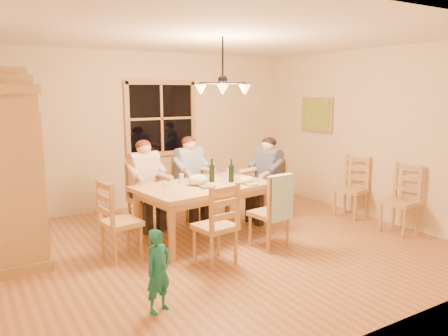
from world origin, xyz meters
TOP-DOWN VIEW (x-y plane):
  - floor at (0.00, 0.00)m, footprint 5.50×5.50m
  - ceiling at (0.00, 0.00)m, footprint 5.50×5.00m
  - wall_back at (0.00, 2.50)m, footprint 5.50×0.02m
  - wall_right at (2.75, 0.00)m, footprint 0.02×5.00m
  - window at (0.20, 2.47)m, footprint 1.30×0.06m
  - painting at (2.71, 1.20)m, footprint 0.06×0.78m
  - chandelier at (-0.00, 0.00)m, footprint 0.77×0.68m
  - armoire at (-2.42, 0.96)m, footprint 0.66×1.40m
  - dining_table at (-0.07, 0.41)m, footprint 1.92×1.32m
  - chair_far_left at (-0.62, 1.19)m, footprint 0.49×0.47m
  - chair_far_right at (0.17, 1.30)m, footprint 0.49×0.47m
  - chair_near_left at (-0.40, -0.49)m, footprint 0.49×0.47m
  - chair_near_right at (0.49, -0.37)m, footprint 0.49×0.47m
  - chair_end_left at (-1.30, 0.25)m, footprint 0.47×0.49m
  - chair_end_right at (1.17, 0.58)m, footprint 0.47×0.49m
  - adult_woman at (-0.62, 1.19)m, footprint 0.43×0.47m
  - adult_plaid_man at (0.17, 1.30)m, footprint 0.43×0.47m
  - adult_slate_man at (1.17, 0.58)m, footprint 0.47×0.43m
  - towel at (0.51, -0.55)m, footprint 0.39×0.15m
  - wine_bottle_a at (0.12, 0.51)m, footprint 0.08×0.08m
  - wine_bottle_b at (0.35, 0.35)m, footprint 0.08×0.08m
  - plate_woman at (-0.49, 0.62)m, footprint 0.26×0.26m
  - plate_plaid at (0.25, 0.72)m, footprint 0.26×0.26m
  - plate_slate at (0.57, 0.49)m, footprint 0.26×0.26m
  - wine_glass_a at (-0.30, 0.62)m, footprint 0.06×0.06m
  - wine_glass_b at (0.46, 0.59)m, footprint 0.06×0.06m
  - cap at (0.47, 0.14)m, footprint 0.20×0.20m
  - napkin at (-0.13, 0.19)m, footprint 0.20×0.16m
  - cloth_bundle at (-0.16, 0.40)m, footprint 0.28×0.22m
  - child at (-1.42, -1.22)m, footprint 0.34×0.28m
  - chair_spare_front at (2.45, -0.87)m, footprint 0.47×0.49m
  - chair_spare_back at (2.45, 0.06)m, footprint 0.52×0.54m

SIDE VIEW (x-z plane):
  - floor at x=0.00m, z-range 0.00..0.00m
  - chair_far_left at x=-0.62m, z-range -0.19..0.80m
  - chair_far_right at x=0.17m, z-range -0.19..0.80m
  - chair_near_left at x=-0.40m, z-range -0.19..0.80m
  - chair_near_right at x=0.49m, z-range -0.19..0.80m
  - chair_end_left at x=-1.30m, z-range -0.19..0.80m
  - chair_end_right at x=1.17m, z-range -0.19..0.80m
  - chair_spare_front at x=2.45m, z-range -0.19..0.80m
  - chair_spare_back at x=2.45m, z-range -0.19..0.80m
  - child at x=-1.42m, z-range 0.00..0.79m
  - dining_table at x=-0.07m, z-range 0.28..1.04m
  - towel at x=0.51m, z-range 0.41..0.99m
  - plate_woman at x=-0.49m, z-range 0.76..0.78m
  - plate_plaid at x=0.25m, z-range 0.76..0.78m
  - plate_slate at x=0.57m, z-range 0.76..0.78m
  - napkin at x=-0.13m, z-range 0.76..0.79m
  - cap at x=0.47m, z-range 0.76..0.87m
  - wine_glass_a at x=-0.30m, z-range 0.76..0.90m
  - wine_glass_b at x=0.46m, z-range 0.76..0.90m
  - cloth_bundle at x=-0.16m, z-range 0.76..0.91m
  - adult_woman at x=-0.62m, z-range 0.40..1.28m
  - adult_plaid_man at x=0.17m, z-range 0.40..1.28m
  - adult_slate_man at x=1.17m, z-range 0.40..1.28m
  - wine_bottle_a at x=0.12m, z-range 0.76..1.09m
  - wine_bottle_b at x=0.35m, z-range 0.76..1.09m
  - armoire at x=-2.42m, z-range -0.09..2.21m
  - wall_back at x=0.00m, z-range 0.00..2.70m
  - wall_right at x=2.75m, z-range 0.00..2.70m
  - window at x=0.20m, z-range 0.90..2.20m
  - painting at x=2.71m, z-range 1.28..1.92m
  - chandelier at x=0.00m, z-range 1.72..2.43m
  - ceiling at x=0.00m, z-range 2.69..2.71m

